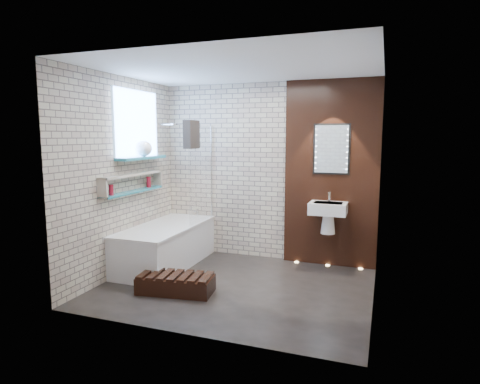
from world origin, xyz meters
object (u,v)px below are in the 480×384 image
at_px(walnut_step, 176,284).
at_px(washbasin, 328,213).
at_px(led_mirror, 331,149).
at_px(bath_screen, 201,174).
at_px(bathtub, 166,245).

bearing_deg(walnut_step, washbasin, 43.93).
height_order(washbasin, led_mirror, led_mirror).
relative_size(bath_screen, led_mirror, 2.00).
distance_m(bath_screen, led_mirror, 1.89).
bearing_deg(bath_screen, led_mirror, 10.66).
relative_size(bathtub, washbasin, 3.00).
bearing_deg(walnut_step, bathtub, 125.72).
distance_m(bathtub, bath_screen, 1.14).
bearing_deg(led_mirror, bathtub, -160.22).
distance_m(led_mirror, walnut_step, 2.75).
xyz_separation_m(bathtub, washbasin, (2.17, 0.62, 0.50)).
bearing_deg(bath_screen, walnut_step, -78.34).
distance_m(bath_screen, washbasin, 1.89).
distance_m(bath_screen, walnut_step, 1.78).
distance_m(bathtub, washbasin, 2.32).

